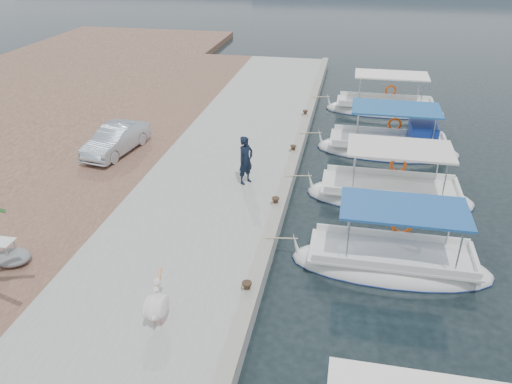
{
  "coord_description": "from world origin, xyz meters",
  "views": [
    {
      "loc": [
        2.03,
        -14.24,
        9.5
      ],
      "look_at": [
        -1.0,
        1.1,
        1.2
      ],
      "focal_mm": 35.0,
      "sensor_mm": 36.0,
      "label": 1
    }
  ],
  "objects_px": {
    "fisherman": "(246,160)",
    "parked_car": "(116,140)",
    "fishing_caique_c": "(389,197)",
    "fishing_caique_d": "(390,148)",
    "pelican": "(156,305)",
    "fishing_caique_e": "(384,110)",
    "fishing_caique_b": "(390,265)"
  },
  "relations": [
    {
      "from": "fishing_caique_d",
      "to": "pelican",
      "type": "relative_size",
      "value": 4.6
    },
    {
      "from": "fishing_caique_c",
      "to": "pelican",
      "type": "relative_size",
      "value": 4.48
    },
    {
      "from": "pelican",
      "to": "parked_car",
      "type": "height_order",
      "value": "parked_car"
    },
    {
      "from": "fisherman",
      "to": "parked_car",
      "type": "xyz_separation_m",
      "value": [
        -6.35,
        1.81,
        -0.35
      ]
    },
    {
      "from": "fishing_caique_c",
      "to": "fishing_caique_e",
      "type": "distance_m",
      "value": 10.8
    },
    {
      "from": "fishing_caique_c",
      "to": "fishing_caique_d",
      "type": "xyz_separation_m",
      "value": [
        0.19,
        4.82,
        0.07
      ]
    },
    {
      "from": "fishing_caique_e",
      "to": "pelican",
      "type": "xyz_separation_m",
      "value": [
        -6.31,
        -19.66,
        0.95
      ]
    },
    {
      "from": "fishing_caique_b",
      "to": "fishing_caique_e",
      "type": "xyz_separation_m",
      "value": [
        0.26,
        15.44,
        -0.0
      ]
    },
    {
      "from": "fishing_caique_d",
      "to": "fishing_caique_e",
      "type": "xyz_separation_m",
      "value": [
        -0.07,
        5.97,
        -0.07
      ]
    },
    {
      "from": "fishing_caique_b",
      "to": "fishing_caique_c",
      "type": "distance_m",
      "value": 4.65
    },
    {
      "from": "fishing_caique_b",
      "to": "fishing_caique_d",
      "type": "distance_m",
      "value": 9.47
    },
    {
      "from": "fishing_caique_e",
      "to": "parked_car",
      "type": "bearing_deg",
      "value": -141.64
    },
    {
      "from": "fishing_caique_b",
      "to": "pelican",
      "type": "relative_size",
      "value": 4.3
    },
    {
      "from": "fishing_caique_b",
      "to": "fishing_caique_d",
      "type": "xyz_separation_m",
      "value": [
        0.32,
        9.47,
        0.07
      ]
    },
    {
      "from": "pelican",
      "to": "fisherman",
      "type": "relative_size",
      "value": 0.74
    },
    {
      "from": "fishing_caique_b",
      "to": "fishing_caique_c",
      "type": "relative_size",
      "value": 0.96
    },
    {
      "from": "pelican",
      "to": "fishing_caique_c",
      "type": "bearing_deg",
      "value": 55.11
    },
    {
      "from": "fishing_caique_e",
      "to": "pelican",
      "type": "bearing_deg",
      "value": -107.79
    },
    {
      "from": "fishing_caique_e",
      "to": "fisherman",
      "type": "height_order",
      "value": "fisherman"
    },
    {
      "from": "fishing_caique_c",
      "to": "pelican",
      "type": "xyz_separation_m",
      "value": [
        -6.18,
        -8.86,
        0.95
      ]
    },
    {
      "from": "fishing_caique_d",
      "to": "parked_car",
      "type": "distance_m",
      "value": 12.75
    },
    {
      "from": "fishing_caique_c",
      "to": "parked_car",
      "type": "xyz_separation_m",
      "value": [
        -11.99,
        1.2,
        1.0
      ]
    },
    {
      "from": "pelican",
      "to": "fishing_caique_b",
      "type": "bearing_deg",
      "value": 34.89
    },
    {
      "from": "pelican",
      "to": "fishing_caique_e",
      "type": "bearing_deg",
      "value": 72.21
    },
    {
      "from": "fishing_caique_e",
      "to": "pelican",
      "type": "relative_size",
      "value": 4.66
    },
    {
      "from": "fishing_caique_c",
      "to": "fishing_caique_e",
      "type": "height_order",
      "value": "same"
    },
    {
      "from": "fishing_caique_d",
      "to": "fishing_caique_b",
      "type": "bearing_deg",
      "value": -91.97
    },
    {
      "from": "fishing_caique_e",
      "to": "parked_car",
      "type": "distance_m",
      "value": 15.49
    },
    {
      "from": "fishing_caique_c",
      "to": "fishing_caique_b",
      "type": "bearing_deg",
      "value": -91.61
    },
    {
      "from": "fishing_caique_e",
      "to": "parked_car",
      "type": "height_order",
      "value": "fishing_caique_e"
    },
    {
      "from": "fishing_caique_c",
      "to": "parked_car",
      "type": "distance_m",
      "value": 12.09
    },
    {
      "from": "fishing_caique_c",
      "to": "fishing_caique_d",
      "type": "bearing_deg",
      "value": 87.69
    }
  ]
}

